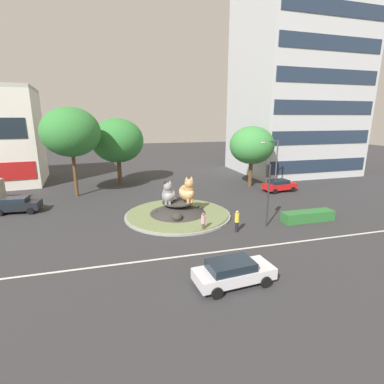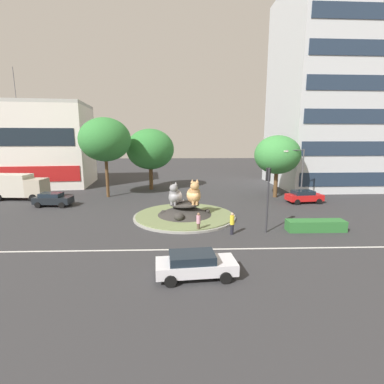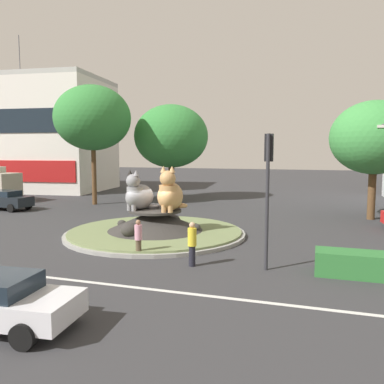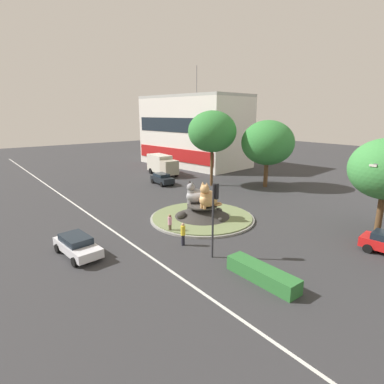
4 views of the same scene
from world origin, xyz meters
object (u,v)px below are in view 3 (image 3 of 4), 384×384
at_px(cat_statue_calico, 170,194).
at_px(traffic_light_mast, 268,176).
at_px(broadleaf_tree_behind_island, 171,136).
at_px(pedestrian_pink_shirt, 138,237).
at_px(second_tree_near_tower, 93,118).
at_px(sedan_on_far_lane, 6,200).
at_px(cat_statue_grey, 139,195).
at_px(third_tree_left, 374,138).
at_px(shophouse_block, 21,135).
at_px(pedestrian_yellow_shirt, 192,243).

bearing_deg(cat_statue_calico, traffic_light_mast, 44.13).
relative_size(broadleaf_tree_behind_island, pedestrian_pink_shirt, 5.41).
xyz_separation_m(traffic_light_mast, second_tree_near_tower, (-16.50, 14.40, 3.69)).
distance_m(second_tree_near_tower, sedan_on_far_lane, 9.50).
bearing_deg(pedestrian_pink_shirt, cat_statue_grey, 65.70).
bearing_deg(cat_statue_calico, pedestrian_pink_shirt, -5.53).
bearing_deg(third_tree_left, sedan_on_far_lane, -171.21).
bearing_deg(traffic_light_mast, cat_statue_calico, 52.52).
distance_m(cat_statue_grey, third_tree_left, 16.05).
xyz_separation_m(broadleaf_tree_behind_island, third_tree_left, (16.67, -6.16, -0.48)).
distance_m(shophouse_block, sedan_on_far_lane, 18.65).
bearing_deg(second_tree_near_tower, pedestrian_yellow_shirt, -47.60).
bearing_deg(shophouse_block, traffic_light_mast, -42.84).
relative_size(shophouse_block, sedan_on_far_lane, 5.16).
bearing_deg(shophouse_block, third_tree_left, -21.56).
xyz_separation_m(cat_statue_grey, traffic_light_mast, (7.49, -4.29, 1.45)).
bearing_deg(cat_statue_grey, pedestrian_yellow_shirt, 58.72).
height_order(second_tree_near_tower, pedestrian_pink_shirt, second_tree_near_tower).
bearing_deg(cat_statue_calico, sedan_on_far_lane, -116.11).
relative_size(traffic_light_mast, pedestrian_pink_shirt, 3.20).
bearing_deg(sedan_on_far_lane, pedestrian_yellow_shirt, -24.67).
bearing_deg(traffic_light_mast, shophouse_block, 53.70).
bearing_deg(sedan_on_far_lane, cat_statue_calico, -14.21).
height_order(cat_statue_calico, traffic_light_mast, traffic_light_mast).
height_order(traffic_light_mast, third_tree_left, third_tree_left).
relative_size(broadleaf_tree_behind_island, pedestrian_yellow_shirt, 4.97).
distance_m(pedestrian_pink_shirt, sedan_on_far_lane, 18.39).
bearing_deg(cat_statue_grey, pedestrian_pink_shirt, 40.12).
bearing_deg(shophouse_block, pedestrian_yellow_shirt, -46.05).
height_order(shophouse_block, second_tree_near_tower, shophouse_block).
distance_m(second_tree_near_tower, pedestrian_yellow_shirt, 21.18).
bearing_deg(traffic_light_mast, cat_statue_grey, 60.40).
distance_m(broadleaf_tree_behind_island, third_tree_left, 17.78).
relative_size(second_tree_near_tower, pedestrian_pink_shirt, 6.15).
height_order(cat_statue_calico, third_tree_left, third_tree_left).
relative_size(broadleaf_tree_behind_island, sedan_on_far_lane, 2.14).
xyz_separation_m(cat_statue_calico, pedestrian_pink_shirt, (0.20, -4.33, -1.41)).
bearing_deg(broadleaf_tree_behind_island, cat_statue_calico, -69.38).
height_order(broadleaf_tree_behind_island, sedan_on_far_lane, broadleaf_tree_behind_island).
relative_size(broadleaf_tree_behind_island, second_tree_near_tower, 0.88).
relative_size(third_tree_left, pedestrian_pink_shirt, 4.82).
bearing_deg(cat_statue_grey, second_tree_near_tower, -123.49).
bearing_deg(third_tree_left, shophouse_block, 164.79).
height_order(broadleaf_tree_behind_island, pedestrian_yellow_shirt, broadleaf_tree_behind_island).
bearing_deg(shophouse_block, cat_statue_calico, -42.58).
bearing_deg(pedestrian_yellow_shirt, second_tree_near_tower, -126.11).
relative_size(shophouse_block, broadleaf_tree_behind_island, 2.41).
bearing_deg(pedestrian_pink_shirt, third_tree_left, 1.94).
bearing_deg(traffic_light_mast, third_tree_left, -20.81).
bearing_deg(sedan_on_far_lane, shophouse_block, 130.62).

